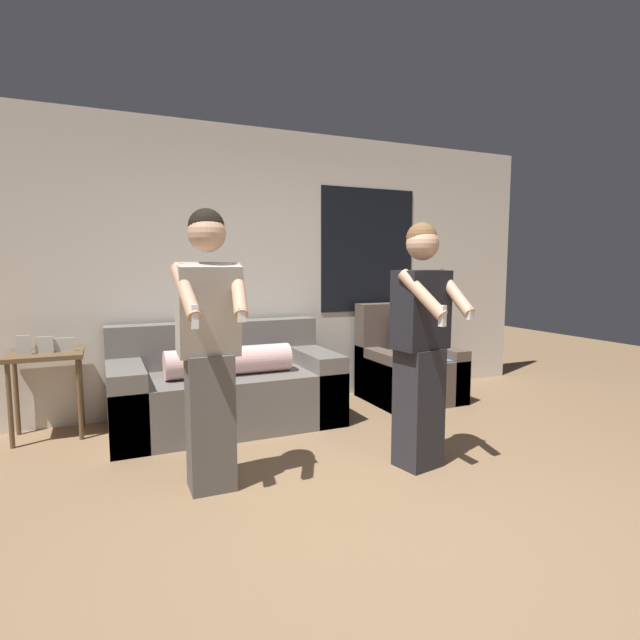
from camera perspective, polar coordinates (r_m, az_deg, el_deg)
ground_plane at (r=2.88m, az=10.76°, el=-22.84°), size 14.00×14.00×0.00m
wall_back at (r=4.98m, az=-6.72°, el=5.80°), size 6.33×0.07×2.70m
couch at (r=4.48m, az=-10.75°, el=-7.68°), size 1.91×0.95×0.87m
armchair at (r=5.28m, az=10.00°, el=-5.40°), size 0.88×0.81×0.99m
side_table at (r=4.58m, az=-28.85°, el=-4.63°), size 0.56×0.41×0.85m
person_left at (r=3.10m, az=-12.55°, el=-2.99°), size 0.43×0.48×1.73m
person_right at (r=3.46m, az=11.45°, el=-2.60°), size 0.45×0.50×1.68m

